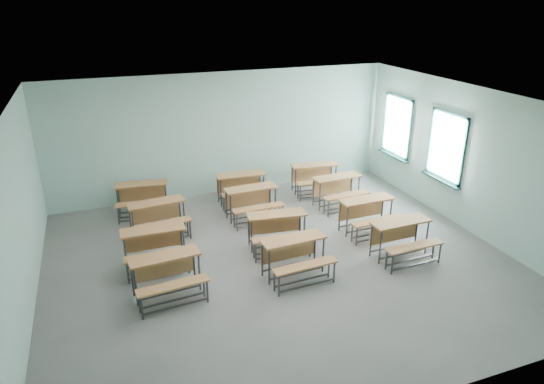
{
  "coord_description": "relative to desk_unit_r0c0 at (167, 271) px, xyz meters",
  "views": [
    {
      "loc": [
        -3.12,
        -7.9,
        4.99
      ],
      "look_at": [
        0.29,
        1.2,
        1.0
      ],
      "focal_mm": 32.0,
      "sensor_mm": 36.0,
      "label": 1
    }
  ],
  "objects": [
    {
      "name": "desk_unit_r1c1",
      "position": [
        2.43,
        0.94,
        0.0
      ],
      "size": [
        1.33,
        0.98,
        0.77
      ],
      "rotation": [
        0.0,
        0.0,
        -0.13
      ],
      "color": "#9E6739",
      "rests_on": "ground"
    },
    {
      "name": "desk_unit_r3c0",
      "position": [
        -0.0,
        3.71,
        0.0
      ],
      "size": [
        1.31,
        0.96,
        0.77
      ],
      "rotation": [
        0.0,
        0.0,
        -0.12
      ],
      "color": "#9E6739",
      "rests_on": "ground"
    },
    {
      "name": "room",
      "position": [
        2.37,
        0.48,
        1.08
      ],
      "size": [
        9.04,
        8.04,
        3.24
      ],
      "color": "slate",
      "rests_on": "ground"
    },
    {
      "name": "desk_unit_r2c1",
      "position": [
        2.41,
        2.51,
        0.0
      ],
      "size": [
        1.26,
        0.88,
        0.77
      ],
      "rotation": [
        0.0,
        0.0,
        0.05
      ],
      "color": "#9E6739",
      "rests_on": "ground"
    },
    {
      "name": "desk_unit_r0c1",
      "position": [
        2.35,
        -0.19,
        0.0
      ],
      "size": [
        1.27,
        0.89,
        0.77
      ],
      "rotation": [
        0.0,
        0.0,
        0.06
      ],
      "color": "#9E6739",
      "rests_on": "ground"
    },
    {
      "name": "desk_unit_r1c2",
      "position": [
        4.6,
        0.96,
        0.0
      ],
      "size": [
        1.24,
        0.85,
        0.77
      ],
      "rotation": [
        0.0,
        0.0,
        0.02
      ],
      "color": "#9E6739",
      "rests_on": "ground"
    },
    {
      "name": "desk_unit_r2c0",
      "position": [
        0.2,
        2.44,
        0.0
      ],
      "size": [
        1.3,
        0.94,
        0.77
      ],
      "rotation": [
        0.0,
        0.0,
        0.1
      ],
      "color": "#9E6739",
      "rests_on": "ground"
    },
    {
      "name": "desk_unit_r0c0",
      "position": [
        0.0,
        0.0,
        0.0
      ],
      "size": [
        1.29,
        0.92,
        0.77
      ],
      "rotation": [
        0.0,
        0.0,
        0.09
      ],
      "color": "#9E6739",
      "rests_on": "ground"
    },
    {
      "name": "desk_unit_r3c1",
      "position": [
        2.45,
        3.48,
        0.0
      ],
      "size": [
        1.25,
        0.87,
        0.77
      ],
      "rotation": [
        0.0,
        0.0,
        -0.03
      ],
      "color": "#9E6739",
      "rests_on": "ground"
    },
    {
      "name": "desk_unit_r2c2",
      "position": [
        4.66,
        2.47,
        0.0
      ],
      "size": [
        1.28,
        0.9,
        0.77
      ],
      "rotation": [
        0.0,
        0.0,
        0.07
      ],
      "color": "#9E6739",
      "rests_on": "ground"
    },
    {
      "name": "desk_unit_r0c2",
      "position": [
        4.66,
        -0.27,
        0.0
      ],
      "size": [
        1.25,
        0.86,
        0.77
      ],
      "rotation": [
        0.0,
        0.0,
        0.03
      ],
      "color": "#9E6739",
      "rests_on": "ground"
    },
    {
      "name": "desk_unit_r1c0",
      "position": [
        -0.06,
        1.12,
        0.0
      ],
      "size": [
        1.24,
        0.85,
        0.77
      ],
      "rotation": [
        0.0,
        0.0,
        -0.02
      ],
      "color": "#9E6739",
      "rests_on": "ground"
    },
    {
      "name": "desk_unit_r3c2",
      "position": [
        4.5,
        3.5,
        0.0
      ],
      "size": [
        1.31,
        0.96,
        0.77
      ],
      "rotation": [
        0.0,
        0.0,
        -0.11
      ],
      "color": "#9E6739",
      "rests_on": "ground"
    }
  ]
}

